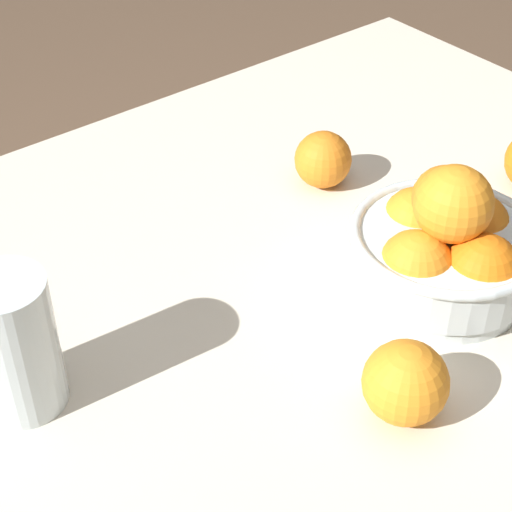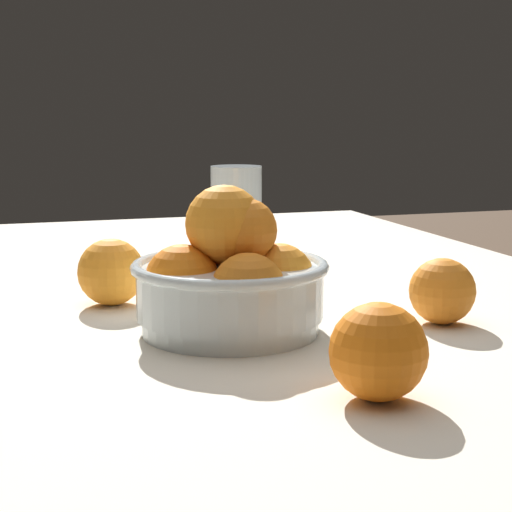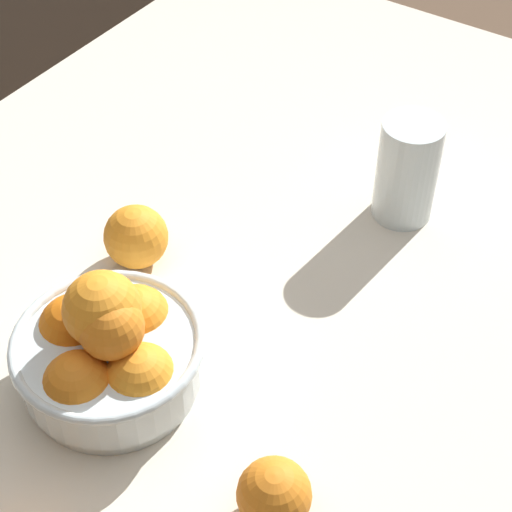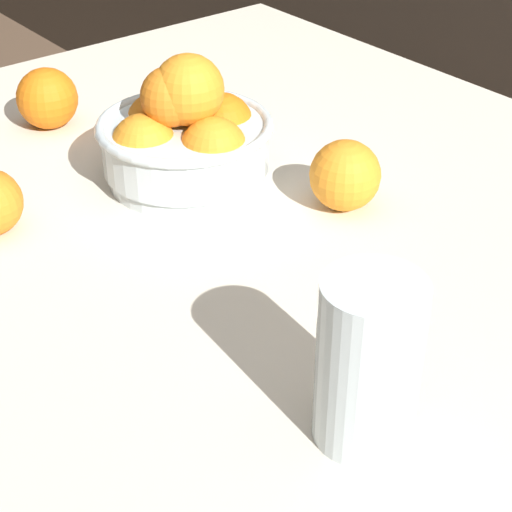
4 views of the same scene
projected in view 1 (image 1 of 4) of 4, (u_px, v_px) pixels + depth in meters
name	position (u px, v px, depth m)	size (l,w,h in m)	color
dining_table	(265.00, 411.00, 0.91)	(1.45, 1.08, 0.76)	beige
fruit_bowl	(446.00, 245.00, 0.93)	(0.21, 0.21, 0.16)	silver
juice_glass	(15.00, 349.00, 0.79)	(0.08, 0.08, 0.15)	#F4A314
orange_loose_front	(323.00, 160.00, 1.10)	(0.07, 0.07, 0.07)	orange
orange_loose_aside	(405.00, 383.00, 0.79)	(0.08, 0.08, 0.08)	orange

